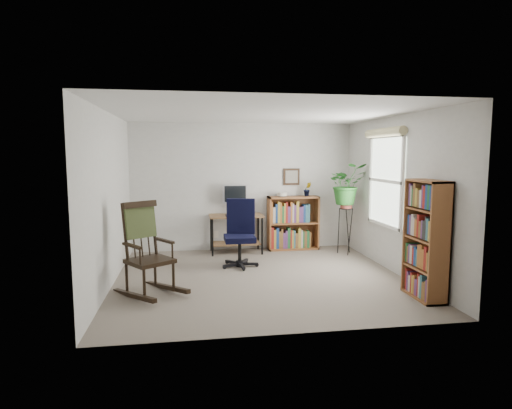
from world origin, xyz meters
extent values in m
cube|color=gray|center=(0.00, 0.00, 0.00)|extent=(4.20, 4.00, 0.00)
cube|color=silver|center=(0.00, 0.00, 2.40)|extent=(4.20, 4.00, 0.00)
cube|color=silver|center=(0.00, 2.00, 1.20)|extent=(4.20, 0.00, 2.40)
cube|color=silver|center=(0.00, -2.00, 1.20)|extent=(4.20, 0.00, 2.40)
cube|color=silver|center=(-2.10, 0.00, 1.20)|extent=(0.00, 4.00, 2.40)
cube|color=silver|center=(2.10, 0.00, 1.20)|extent=(0.00, 4.00, 2.40)
cube|color=black|center=(-0.17, 1.58, 0.72)|extent=(0.40, 0.15, 0.02)
imported|color=#266925|center=(1.80, 1.30, 1.64)|extent=(1.69, 1.88, 1.46)
imported|color=#266925|center=(1.22, 1.83, 1.08)|extent=(0.13, 0.24, 0.11)
camera|label=1|loc=(-1.01, -6.07, 1.83)|focal=30.00mm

